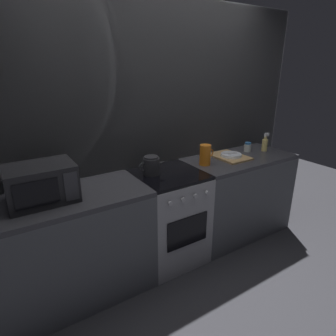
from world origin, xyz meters
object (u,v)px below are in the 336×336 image
at_px(stove_unit, 169,217).
at_px(kettle, 152,165).
at_px(dish_pile, 230,156).
at_px(spice_jar, 248,147).
at_px(microwave, 41,183).
at_px(spray_bottle, 265,144).
at_px(pitcher, 205,155).

height_order(stove_unit, kettle, kettle).
relative_size(dish_pile, spice_jar, 3.81).
bearing_deg(stove_unit, spice_jar, 5.27).
distance_m(stove_unit, microwave, 1.21).
relative_size(stove_unit, spray_bottle, 4.43).
relative_size(microwave, spice_jar, 4.38).
height_order(microwave, spice_jar, microwave).
bearing_deg(kettle, spray_bottle, -1.70).
xyz_separation_m(stove_unit, kettle, (-0.14, 0.06, 0.53)).
distance_m(pitcher, spice_jar, 0.71).
bearing_deg(stove_unit, pitcher, 1.07).
xyz_separation_m(microwave, spice_jar, (2.18, 0.09, -0.08)).
relative_size(kettle, spray_bottle, 1.40).
bearing_deg(spice_jar, stove_unit, -174.73).
height_order(kettle, pitcher, pitcher).
relative_size(pitcher, dish_pile, 0.50).
bearing_deg(spray_bottle, dish_pile, 177.90).
height_order(kettle, spray_bottle, spray_bottle).
distance_m(microwave, pitcher, 1.49).
bearing_deg(dish_pile, pitcher, -175.32).
bearing_deg(dish_pile, microwave, -179.28).
bearing_deg(spray_bottle, kettle, 178.30).
relative_size(stove_unit, kettle, 3.16).
xyz_separation_m(microwave, spray_bottle, (2.37, 0.00, -0.06)).
bearing_deg(stove_unit, kettle, 156.68).
bearing_deg(spray_bottle, microwave, -179.89).
distance_m(stove_unit, dish_pile, 0.92).
xyz_separation_m(stove_unit, microwave, (-1.06, 0.01, 0.59)).
height_order(dish_pile, spray_bottle, spray_bottle).
distance_m(dish_pile, spray_bottle, 0.52).
xyz_separation_m(stove_unit, spice_jar, (1.12, 0.10, 0.50)).
height_order(kettle, spice_jar, kettle).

